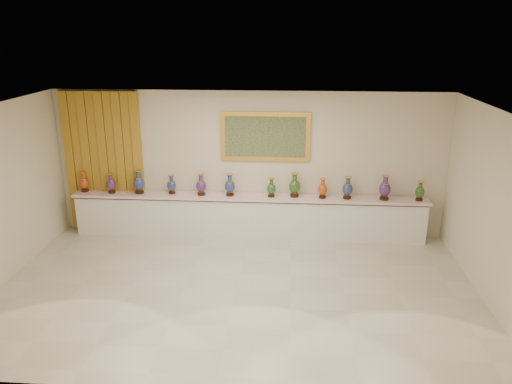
# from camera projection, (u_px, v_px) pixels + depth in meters

# --- Properties ---
(ground) EXTENTS (8.00, 8.00, 0.00)m
(ground) POSITION_uv_depth(u_px,v_px,m) (237.00, 289.00, 8.36)
(ground) COLOR beige
(ground) RESTS_ON ground
(room) EXTENTS (8.00, 8.00, 8.00)m
(room) POSITION_uv_depth(u_px,v_px,m) (129.00, 158.00, 10.34)
(room) COLOR beige
(room) RESTS_ON ground
(counter) EXTENTS (7.28, 0.48, 0.90)m
(counter) POSITION_uv_depth(u_px,v_px,m) (248.00, 217.00, 10.37)
(counter) COLOR white
(counter) RESTS_ON ground
(vase_0) EXTENTS (0.26, 0.26, 0.42)m
(vase_0) POSITION_uv_depth(u_px,v_px,m) (84.00, 183.00, 10.42)
(vase_0) COLOR black
(vase_0) RESTS_ON counter
(vase_1) EXTENTS (0.23, 0.23, 0.41)m
(vase_1) POSITION_uv_depth(u_px,v_px,m) (111.00, 184.00, 10.33)
(vase_1) COLOR black
(vase_1) RESTS_ON counter
(vase_2) EXTENTS (0.29, 0.29, 0.49)m
(vase_2) POSITION_uv_depth(u_px,v_px,m) (139.00, 183.00, 10.29)
(vase_2) COLOR black
(vase_2) RESTS_ON counter
(vase_3) EXTENTS (0.24, 0.24, 0.40)m
(vase_3) POSITION_uv_depth(u_px,v_px,m) (172.00, 185.00, 10.29)
(vase_3) COLOR black
(vase_3) RESTS_ON counter
(vase_4) EXTENTS (0.26, 0.26, 0.45)m
(vase_4) POSITION_uv_depth(u_px,v_px,m) (201.00, 186.00, 10.20)
(vase_4) COLOR black
(vase_4) RESTS_ON counter
(vase_5) EXTENTS (0.28, 0.28, 0.46)m
(vase_5) POSITION_uv_depth(u_px,v_px,m) (230.00, 186.00, 10.16)
(vase_5) COLOR black
(vase_5) RESTS_ON counter
(vase_6) EXTENTS (0.22, 0.22, 0.39)m
(vase_6) POSITION_uv_depth(u_px,v_px,m) (271.00, 188.00, 10.10)
(vase_6) COLOR black
(vase_6) RESTS_ON counter
(vase_7) EXTENTS (0.24, 0.24, 0.50)m
(vase_7) POSITION_uv_depth(u_px,v_px,m) (295.00, 186.00, 10.09)
(vase_7) COLOR black
(vase_7) RESTS_ON counter
(vase_8) EXTENTS (0.22, 0.22, 0.41)m
(vase_8) POSITION_uv_depth(u_px,v_px,m) (323.00, 189.00, 10.02)
(vase_8) COLOR black
(vase_8) RESTS_ON counter
(vase_9) EXTENTS (0.21, 0.21, 0.46)m
(vase_9) POSITION_uv_depth(u_px,v_px,m) (348.00, 189.00, 9.98)
(vase_9) COLOR black
(vase_9) RESTS_ON counter
(vase_10) EXTENTS (0.30, 0.30, 0.50)m
(vase_10) POSITION_uv_depth(u_px,v_px,m) (385.00, 189.00, 9.91)
(vase_10) COLOR black
(vase_10) RESTS_ON counter
(vase_11) EXTENTS (0.21, 0.21, 0.40)m
(vase_11) POSITION_uv_depth(u_px,v_px,m) (420.00, 192.00, 9.88)
(vase_11) COLOR black
(vase_11) RESTS_ON counter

